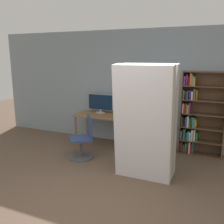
% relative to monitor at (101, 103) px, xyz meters
% --- Properties ---
extents(ground_plane, '(16.00, 16.00, 0.00)m').
position_rel_monitor_xyz_m(ground_plane, '(1.04, -2.80, -0.96)').
color(ground_plane, brown).
extents(wall_back, '(8.00, 0.06, 2.70)m').
position_rel_monitor_xyz_m(wall_back, '(1.04, 0.16, 0.39)').
color(wall_back, gray).
rests_on(wall_back, ground).
extents(desk, '(1.17, 0.69, 0.72)m').
position_rel_monitor_xyz_m(desk, '(0.09, -0.21, -0.34)').
color(desk, brown).
rests_on(desk, ground).
extents(monitor, '(0.66, 0.23, 0.46)m').
position_rel_monitor_xyz_m(monitor, '(0.00, 0.00, 0.00)').
color(monitor, '#B7B7BC').
rests_on(monitor, desk).
extents(office_chair, '(0.62, 0.62, 0.89)m').
position_rel_monitor_xyz_m(office_chair, '(0.15, -1.15, -0.61)').
color(office_chair, '#4C4C51').
rests_on(office_chair, ground).
extents(bookshelf, '(0.89, 0.29, 1.79)m').
position_rel_monitor_xyz_m(bookshelf, '(2.28, 0.02, -0.11)').
color(bookshelf, brown).
rests_on(bookshelf, ground).
extents(mattress_near, '(0.97, 0.42, 1.98)m').
position_rel_monitor_xyz_m(mattress_near, '(1.57, -1.59, 0.03)').
color(mattress_near, silver).
rests_on(mattress_near, ground).
extents(mattress_far, '(0.97, 0.35, 1.98)m').
position_rel_monitor_xyz_m(mattress_far, '(1.57, -1.25, 0.02)').
color(mattress_far, silver).
rests_on(mattress_far, ground).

